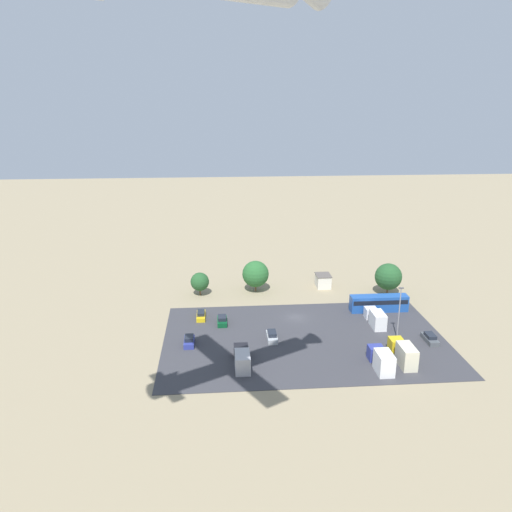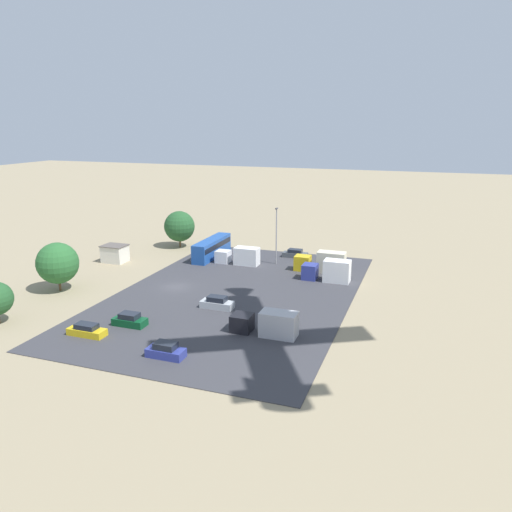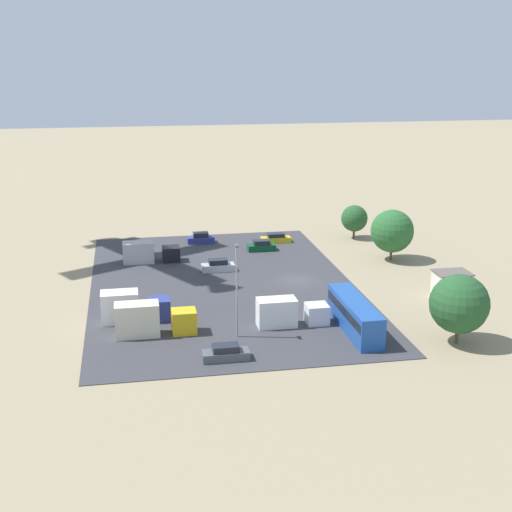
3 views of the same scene
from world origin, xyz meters
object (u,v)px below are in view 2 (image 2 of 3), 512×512
parked_truck_1 (240,256)px  parked_truck_3 (268,324)px  parked_car_3 (166,351)px  parked_truck_0 (329,271)px  bus (212,247)px  shed_building (115,253)px  parked_car_1 (130,320)px  parked_truck_2 (323,263)px  parked_car_0 (217,303)px  parked_car_4 (295,254)px  parked_car_2 (87,330)px

parked_truck_1 → parked_truck_3: bearing=-152.4°
parked_car_3 → parked_truck_3: parked_truck_3 is taller
parked_truck_1 → parked_truck_3: 30.16m
parked_truck_0 → parked_truck_1: size_ratio=0.96×
parked_truck_1 → parked_truck_3: (26.74, 13.95, -0.05)m
bus → parked_car_3: bus is taller
shed_building → parked_car_1: size_ratio=1.02×
bus → parked_car_3: (38.48, 12.14, -1.12)m
shed_building → parked_truck_3: bearing=59.5°
parked_car_1 → parked_car_3: (6.00, 8.36, 0.02)m
parked_truck_0 → parked_truck_2: bearing=23.7°
shed_building → bus: bus is taller
parked_truck_1 → parked_truck_3: size_ratio=0.98×
bus → parked_truck_0: parked_truck_0 is taller
parked_car_3 → parked_truck_1: parked_truck_1 is taller
parked_car_0 → parked_car_3: (14.94, 0.72, -0.00)m
parked_truck_2 → parked_truck_3: parked_truck_2 is taller
parked_car_1 → parked_truck_1: bearing=174.7°
bus → parked_car_1: size_ratio=2.90×
parked_truck_3 → parked_car_4: bearing=10.1°
shed_building → parked_car_2: bearing=29.2°
parked_truck_2 → parked_car_0: bearing=154.9°
bus → parked_truck_0: size_ratio=1.61×
shed_building → parked_car_2: (28.10, 15.68, -0.86)m
parked_car_1 → parked_truck_2: size_ratio=0.49×
parked_car_4 → parked_truck_3: bearing=-169.9°
shed_building → parked_car_1: 30.38m
parked_car_1 → parked_car_3: size_ratio=1.01×
parked_car_1 → parked_car_4: parked_car_1 is taller
shed_building → parked_truck_0: bearing=92.4°
parked_car_2 → parked_truck_3: bearing=110.0°
parked_car_0 → parked_truck_0: size_ratio=0.60×
shed_building → parked_car_4: (-13.47, 29.35, -0.82)m
bus → shed_building: bearing=-150.2°
parked_car_1 → parked_car_3: parked_car_3 is taller
parked_car_0 → parked_car_4: size_ratio=0.98×
bus → parked_truck_0: bearing=-16.8°
parked_truck_0 → parked_truck_3: 22.64m
bus → parked_truck_2: parked_truck_2 is taller
parked_car_1 → parked_car_3: bearing=54.3°
bus → parked_car_0: 26.18m
parked_truck_1 → parked_car_4: bearing=-45.9°
parked_car_2 → parked_car_0: bearing=140.9°
parked_truck_3 → shed_building: bearing=59.5°
parked_car_3 → parked_car_0: bearing=-177.2°
parked_truck_2 → parked_truck_3: bearing=178.5°
parked_car_2 → parked_truck_2: bearing=149.0°
bus → parked_truck_1: size_ratio=1.54×
bus → parked_car_0: (23.53, 11.42, -1.12)m
shed_building → parked_car_4: shed_building is taller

